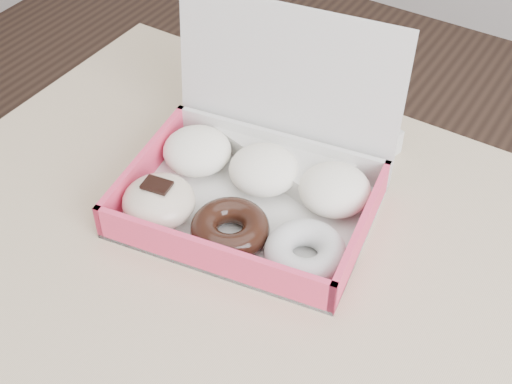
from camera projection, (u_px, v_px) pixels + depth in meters
The scene contains 3 objects.
table at pixel (334, 375), 0.82m from camera, with size 1.20×0.80×0.75m.
donut_box at pixel (251, 183), 0.90m from camera, with size 0.34×0.30×0.22m.
newspapers at pixel (298, 133), 1.00m from camera, with size 0.23×0.18×0.04m, color white.
Camera 1 is at (0.16, -0.43, 1.39)m, focal length 50.00 mm.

